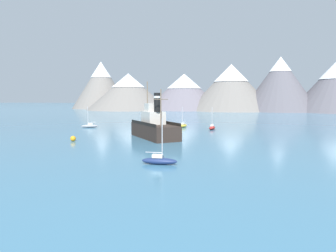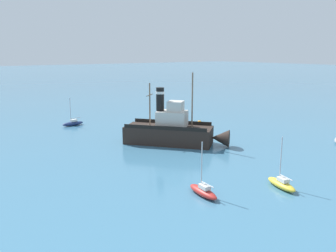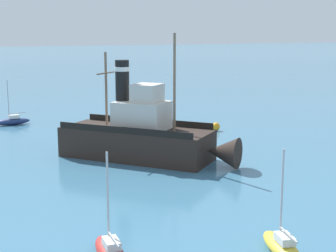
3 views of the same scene
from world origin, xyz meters
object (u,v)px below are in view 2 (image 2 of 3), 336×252
(sailboat_red, at_px, (203,191))
(sailboat_navy, at_px, (73,123))
(sailboat_yellow, at_px, (281,184))
(mooring_buoy, at_px, (199,123))
(old_tugboat, at_px, (173,131))

(sailboat_red, xyz_separation_m, sailboat_navy, (-1.69, -36.35, 0.00))
(sailboat_red, relative_size, sailboat_navy, 1.00)
(sailboat_yellow, height_order, mooring_buoy, sailboat_yellow)
(sailboat_navy, bearing_deg, sailboat_red, 87.34)
(sailboat_red, distance_m, sailboat_navy, 36.39)
(sailboat_red, height_order, sailboat_navy, same)
(sailboat_navy, xyz_separation_m, mooring_buoy, (-18.07, 12.60, 0.01))
(sailboat_yellow, xyz_separation_m, mooring_buoy, (-12.55, -26.67, 0.01))
(sailboat_yellow, relative_size, mooring_buoy, 5.64)
(mooring_buoy, bearing_deg, sailboat_yellow, 64.80)
(old_tugboat, xyz_separation_m, sailboat_red, (8.57, 16.33, -1.40))
(mooring_buoy, bearing_deg, sailboat_red, 50.26)
(sailboat_red, bearing_deg, mooring_buoy, -129.74)
(mooring_buoy, bearing_deg, sailboat_navy, -34.89)
(old_tugboat, distance_m, sailboat_navy, 21.22)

